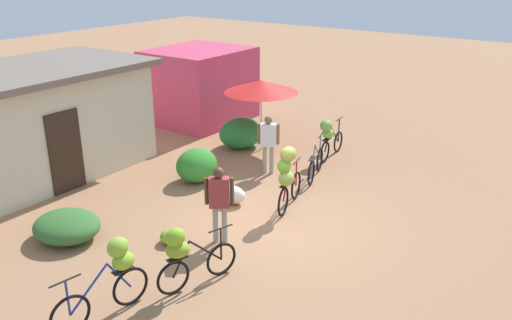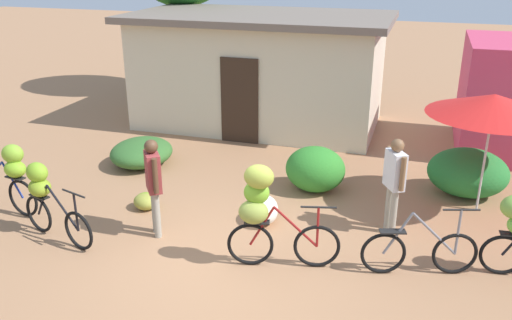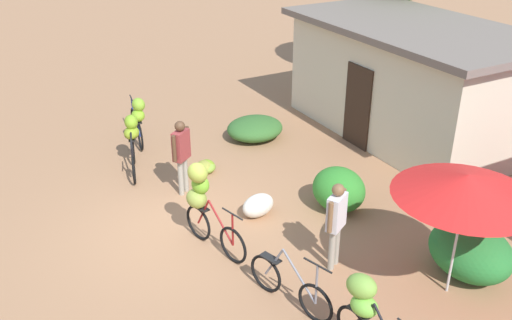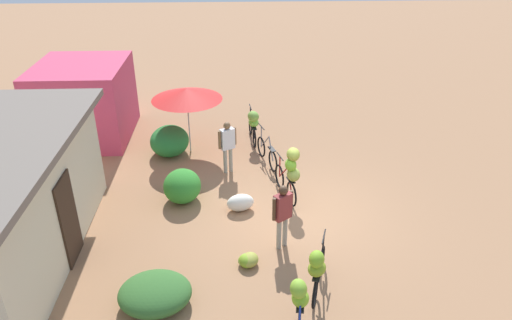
{
  "view_description": "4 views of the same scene",
  "coord_description": "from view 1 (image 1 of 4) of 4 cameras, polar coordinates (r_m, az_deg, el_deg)",
  "views": [
    {
      "loc": [
        -8.63,
        -5.52,
        5.41
      ],
      "look_at": [
        1.23,
        1.49,
        0.76
      ],
      "focal_mm": 37.48,
      "sensor_mm": 36.0,
      "label": 1
    },
    {
      "loc": [
        2.48,
        -6.23,
        4.28
      ],
      "look_at": [
        0.04,
        1.52,
        1.08
      ],
      "focal_mm": 37.76,
      "sensor_mm": 36.0,
      "label": 2
    },
    {
      "loc": [
        8.41,
        -3.07,
        5.87
      ],
      "look_at": [
        0.1,
        1.5,
        1.15
      ],
      "focal_mm": 39.62,
      "sensor_mm": 36.0,
      "label": 3
    },
    {
      "loc": [
        -10.14,
        1.53,
        6.95
      ],
      "look_at": [
        0.66,
        1.07,
        1.2
      ],
      "focal_mm": 33.87,
      "sensor_mm": 36.0,
      "label": 4
    }
  ],
  "objects": [
    {
      "name": "ground_plane",
      "position": [
        11.59,
        2.52,
        -6.83
      ],
      "size": [
        60.0,
        60.0,
        0.0
      ],
      "primitive_type": "plane",
      "color": "#A2734F"
    },
    {
      "name": "building_low",
      "position": [
        14.75,
        -23.49,
        3.55
      ],
      "size": [
        6.43,
        3.66,
        2.8
      ],
      "color": "beige",
      "rests_on": "ground"
    },
    {
      "name": "shop_pink",
      "position": [
        18.63,
        -6.01,
        7.95
      ],
      "size": [
        3.2,
        2.8,
        2.46
      ],
      "primitive_type": "cube",
      "color": "#CC3E60",
      "rests_on": "ground"
    },
    {
      "name": "hedge_bush_front_left",
      "position": [
        11.57,
        -19.54,
        -6.67
      ],
      "size": [
        1.27,
        1.43,
        0.55
      ],
      "primitive_type": "ellipsoid",
      "color": "#34662B",
      "rests_on": "ground"
    },
    {
      "name": "hedge_bush_front_right",
      "position": [
        13.62,
        -6.35,
        -0.57
      ],
      "size": [
        1.12,
        0.98,
        0.86
      ],
      "primitive_type": "ellipsoid",
      "color": "#31852B",
      "rests_on": "ground"
    },
    {
      "name": "hedge_bush_mid",
      "position": [
        15.97,
        -1.62,
        2.9
      ],
      "size": [
        1.44,
        1.19,
        0.89
      ],
      "primitive_type": "ellipsoid",
      "color": "#267732",
      "rests_on": "ground"
    },
    {
      "name": "market_umbrella",
      "position": [
        15.35,
        0.57,
        7.86
      ],
      "size": [
        2.14,
        2.14,
        2.09
      ],
      "color": "beige",
      "rests_on": "ground"
    },
    {
      "name": "bicycle_leftmost",
      "position": [
        8.92,
        -15.06,
        -11.5
      ],
      "size": [
        1.71,
        0.4,
        1.27
      ],
      "color": "black",
      "rests_on": "ground"
    },
    {
      "name": "bicycle_near_pile",
      "position": [
        9.25,
        -7.61,
        -9.77
      ],
      "size": [
        1.55,
        0.63,
        1.21
      ],
      "color": "black",
      "rests_on": "ground"
    },
    {
      "name": "bicycle_center_loaded",
      "position": [
        11.73,
        3.37,
        -1.48
      ],
      "size": [
        1.58,
        0.57,
        1.58
      ],
      "color": "black",
      "rests_on": "ground"
    },
    {
      "name": "bicycle_by_shop",
      "position": [
        13.87,
        6.38,
        -0.49
      ],
      "size": [
        1.58,
        0.52,
        1.02
      ],
      "color": "black",
      "rests_on": "ground"
    },
    {
      "name": "bicycle_rightmost",
      "position": [
        15.02,
        7.76,
        2.71
      ],
      "size": [
        1.6,
        0.48,
        1.21
      ],
      "color": "black",
      "rests_on": "ground"
    },
    {
      "name": "banana_pile_on_ground",
      "position": [
        10.95,
        -9.13,
        -8.1
      ],
      "size": [
        0.58,
        0.59,
        0.28
      ],
      "color": "#969A3A",
      "rests_on": "ground"
    },
    {
      "name": "produce_sack",
      "position": [
        12.42,
        -2.69,
        -3.7
      ],
      "size": [
        0.59,
        0.78,
        0.44
      ],
      "primitive_type": "ellipsoid",
      "rotation": [
        0.0,
        0.0,
        1.8
      ],
      "color": "silver",
      "rests_on": "ground"
    },
    {
      "name": "person_vendor",
      "position": [
        10.5,
        -3.93,
        -3.99
      ],
      "size": [
        0.4,
        0.48,
        1.61
      ],
      "color": "gray",
      "rests_on": "ground"
    },
    {
      "name": "person_bystander",
      "position": [
        13.84,
        1.32,
        2.26
      ],
      "size": [
        0.37,
        0.51,
        1.58
      ],
      "color": "gray",
      "rests_on": "ground"
    }
  ]
}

